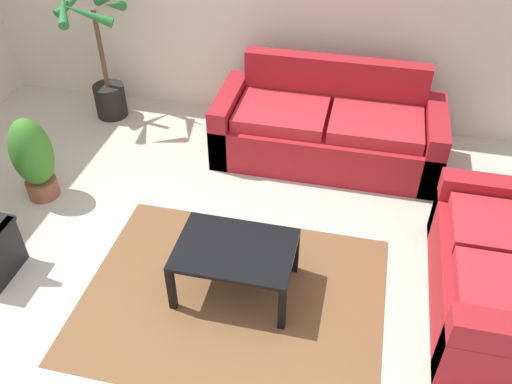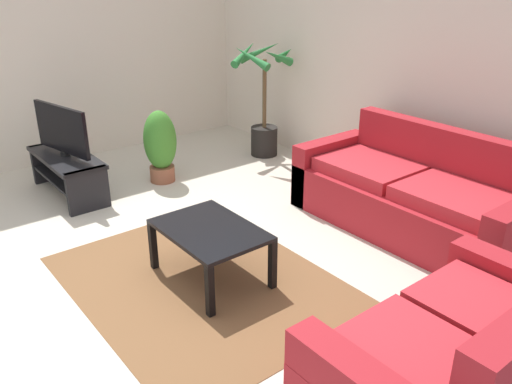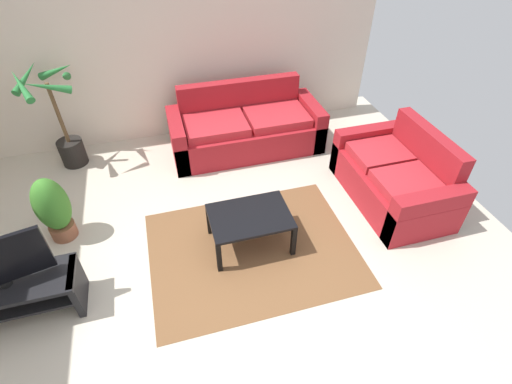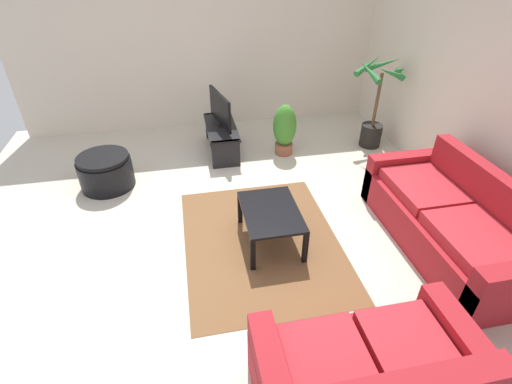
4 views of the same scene
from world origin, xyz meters
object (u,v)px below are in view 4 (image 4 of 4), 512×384
(potted_palm, at_px, (375,111))
(potted_plant_small, at_px, (285,129))
(tv, at_px, (220,109))
(tv_stand, at_px, (221,135))
(couch_loveseat, at_px, (370,382))
(coffee_table, at_px, (271,215))
(couch_main, at_px, (449,223))
(ottoman, at_px, (106,171))

(potted_palm, distance_m, potted_plant_small, 1.46)
(tv, bearing_deg, tv_stand, -77.81)
(potted_palm, relative_size, potted_plant_small, 1.74)
(tv_stand, bearing_deg, potted_palm, 83.59)
(couch_loveseat, relative_size, coffee_table, 1.84)
(potted_plant_small, bearing_deg, tv, -105.92)
(tv_stand, distance_m, potted_plant_small, 0.99)
(couch_main, relative_size, coffee_table, 2.53)
(couch_main, bearing_deg, potted_palm, 173.74)
(couch_main, relative_size, potted_plant_small, 2.67)
(tv, bearing_deg, potted_plant_small, 74.08)
(couch_main, bearing_deg, potted_plant_small, -153.98)
(tv_stand, distance_m, potted_palm, 2.42)
(couch_loveseat, height_order, potted_plant_small, couch_loveseat)
(tv, bearing_deg, ottoman, -67.01)
(couch_main, xyz_separation_m, tv, (-2.69, -2.12, 0.40))
(potted_plant_small, xyz_separation_m, ottoman, (0.44, -2.60, -0.19))
(couch_loveseat, bearing_deg, coffee_table, -172.13)
(tv_stand, bearing_deg, coffee_table, 6.61)
(tv_stand, bearing_deg, tv, 102.19)
(coffee_table, bearing_deg, tv, -173.47)
(coffee_table, bearing_deg, ottoman, -128.87)
(tv_stand, height_order, potted_plant_small, potted_plant_small)
(ottoman, bearing_deg, couch_loveseat, 32.34)
(couch_loveseat, height_order, potted_palm, potted_palm)
(coffee_table, height_order, potted_palm, potted_palm)
(couch_main, height_order, potted_palm, potted_palm)
(ottoman, bearing_deg, tv_stand, 113.01)
(tv, relative_size, coffee_table, 0.99)
(couch_loveseat, bearing_deg, tv_stand, -172.81)
(tv_stand, bearing_deg, ottoman, -66.99)
(coffee_table, height_order, ottoman, ottoman)
(couch_loveseat, xyz_separation_m, tv, (-4.15, -0.52, 0.40))
(tv_stand, bearing_deg, couch_loveseat, 7.19)
(couch_loveseat, bearing_deg, potted_palm, 154.30)
(couch_main, distance_m, ottoman, 4.27)
(couch_loveseat, relative_size, potted_plant_small, 1.94)
(couch_main, distance_m, tv, 3.45)
(couch_main, distance_m, potted_plant_small, 2.70)
(couch_loveseat, distance_m, coffee_table, 1.92)
(potted_palm, bearing_deg, ottoman, -83.86)
(couch_loveseat, distance_m, potted_plant_small, 3.90)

